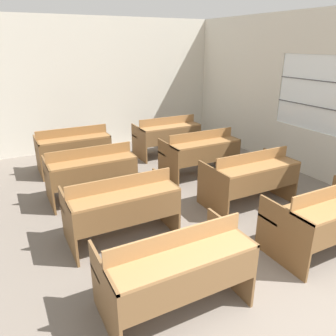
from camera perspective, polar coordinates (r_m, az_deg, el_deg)
name	(u,v)px	position (r m, az deg, el deg)	size (l,w,h in m)	color
wall_back	(93,85)	(7.89, -12.85, 13.94)	(6.05, 0.06, 2.90)	beige
wall_right_with_window	(305,96)	(6.62, 22.81, 11.53)	(0.06, 6.73, 2.90)	beige
bench_front_left	(175,266)	(3.08, 1.25, -16.76)	(1.32, 0.77, 0.86)	brown
bench_front_right	(327,215)	(4.28, 25.96, -7.39)	(1.32, 0.77, 0.86)	brown
bench_second_left	(121,205)	(4.12, -8.17, -6.41)	(1.32, 0.77, 0.86)	brown
bench_second_right	(250,176)	(5.09, 14.10, -1.37)	(1.32, 0.77, 0.86)	brown
bench_third_left	(91,170)	(5.30, -13.29, -0.39)	(1.32, 0.77, 0.86)	brown
bench_third_right	(200,151)	(6.09, 5.62, 2.90)	(1.32, 0.77, 0.86)	brown
bench_back_left	(73,147)	(6.57, -16.14, 3.52)	(1.32, 0.77, 0.86)	brown
bench_back_right	(167,134)	(7.21, -0.18, 5.87)	(1.32, 0.77, 0.86)	brown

